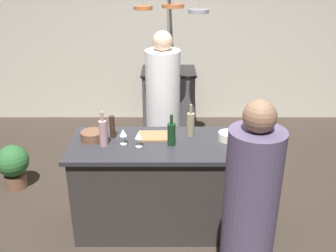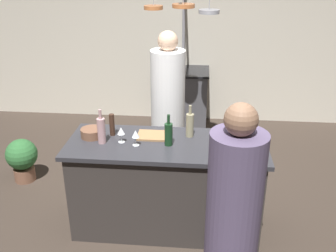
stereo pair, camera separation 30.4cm
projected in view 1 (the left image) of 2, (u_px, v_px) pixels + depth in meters
name	position (u px, v px, depth m)	size (l,w,h in m)	color
ground_plane	(168.00, 224.00, 3.82)	(9.00, 9.00, 0.00)	#382D26
back_wall	(168.00, 37.00, 5.90)	(6.40, 0.16, 2.60)	beige
kitchen_island	(168.00, 185.00, 3.64)	(1.80, 0.72, 0.90)	#332D2B
stove_range	(168.00, 98.00, 5.88)	(0.80, 0.64, 0.89)	#47474C
chef	(162.00, 117.00, 4.25)	(0.37, 0.37, 1.75)	white
bar_stool_right	(236.00, 235.00, 3.10)	(0.28, 0.28, 0.68)	#4C4C51
guest_right	(247.00, 227.00, 2.57)	(0.35, 0.35, 1.68)	#594C6B
overhead_pot_rack	(170.00, 21.00, 4.94)	(0.89, 1.30, 2.17)	gray
potted_plant	(12.00, 164.00, 4.31)	(0.36, 0.36, 0.52)	brown
cutting_board	(155.00, 136.00, 3.56)	(0.32, 0.22, 0.02)	#997047
pepper_mill	(111.00, 127.00, 3.52)	(0.05, 0.05, 0.21)	#382319
wine_bottle_white	(190.00, 124.00, 3.55)	(0.07, 0.07, 0.31)	gray
wine_bottle_rose	(102.00, 133.00, 3.36)	(0.07, 0.07, 0.32)	#B78C8E
wine_bottle_red	(171.00, 134.00, 3.38)	(0.07, 0.07, 0.29)	#143319
wine_glass_near_left_guest	(122.00, 133.00, 3.39)	(0.07, 0.07, 0.15)	silver
wine_glass_near_right_guest	(138.00, 136.00, 3.34)	(0.07, 0.07, 0.15)	silver
mixing_bowl_wooden	(91.00, 136.00, 3.50)	(0.21, 0.21, 0.08)	brown
mixing_bowl_ceramic	(227.00, 136.00, 3.50)	(0.18, 0.18, 0.07)	silver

